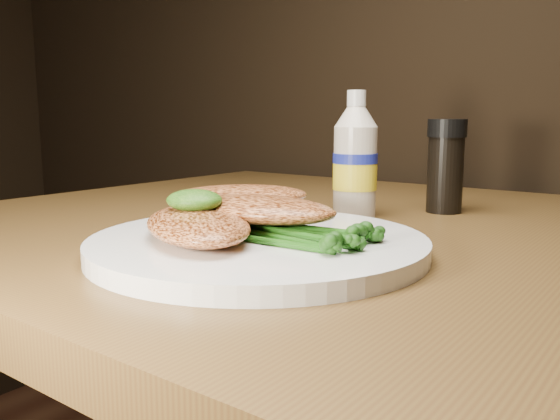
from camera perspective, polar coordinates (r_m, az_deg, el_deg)
The scene contains 8 objects.
plate at distance 0.52m, azimuth -2.16°, elevation -3.46°, with size 0.30×0.30×0.02m, color white.
chicken_front at distance 0.51m, azimuth -8.16°, elevation -1.43°, with size 0.16×0.09×0.03m, color #CF7742.
chicken_mid at distance 0.53m, azimuth -2.68°, elevation 0.16°, with size 0.16×0.08×0.03m, color #CF7742.
chicken_back at distance 0.57m, azimuth -4.11°, elevation 1.42°, with size 0.14×0.07×0.02m, color #CF7742.
pesto_front at distance 0.51m, azimuth -8.47°, elevation 0.96°, with size 0.05×0.05×0.02m, color black.
broccolini_bundle at distance 0.49m, azimuth 1.93°, elevation -1.85°, with size 0.14×0.11×0.02m, color #1C5312, non-canonical shape.
mayo_bottle at distance 0.70m, azimuth 7.46°, elevation 5.50°, with size 0.05×0.05×0.15m, color beige, non-canonical shape.
pepper_grinder at distance 0.76m, azimuth 16.07°, elevation 4.19°, with size 0.05×0.05×0.12m, color black, non-canonical shape.
Camera 1 is at (0.22, 0.48, 0.87)m, focal length 36.95 mm.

